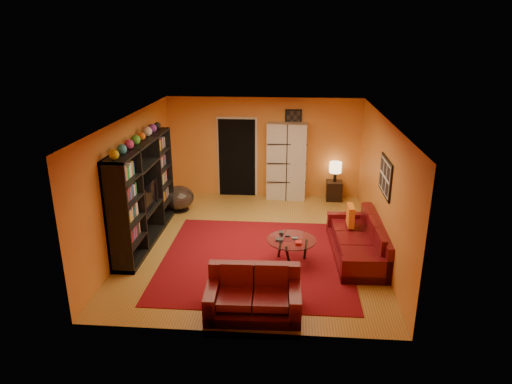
# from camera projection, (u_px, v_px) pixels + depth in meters

# --- Properties ---
(floor) EXTENTS (6.00, 6.00, 0.00)m
(floor) POSITION_uv_depth(u_px,v_px,m) (254.00, 243.00, 9.48)
(floor) COLOR olive
(floor) RESTS_ON ground
(ceiling) EXTENTS (6.00, 6.00, 0.00)m
(ceiling) POSITION_uv_depth(u_px,v_px,m) (254.00, 118.00, 8.62)
(ceiling) COLOR white
(ceiling) RESTS_ON wall_back
(wall_back) EXTENTS (6.00, 0.00, 6.00)m
(wall_back) POSITION_uv_depth(u_px,v_px,m) (264.00, 148.00, 11.87)
(wall_back) COLOR orange
(wall_back) RESTS_ON floor
(wall_front) EXTENTS (6.00, 0.00, 6.00)m
(wall_front) POSITION_uv_depth(u_px,v_px,m) (236.00, 252.00, 6.23)
(wall_front) COLOR orange
(wall_front) RESTS_ON floor
(wall_left) EXTENTS (0.00, 6.00, 6.00)m
(wall_left) POSITION_uv_depth(u_px,v_px,m) (132.00, 181.00, 9.24)
(wall_left) COLOR orange
(wall_left) RESTS_ON floor
(wall_right) EXTENTS (0.00, 6.00, 6.00)m
(wall_right) POSITION_uv_depth(u_px,v_px,m) (382.00, 187.00, 8.86)
(wall_right) COLOR orange
(wall_right) RESTS_ON floor
(rug) EXTENTS (3.60, 3.60, 0.01)m
(rug) POSITION_uv_depth(u_px,v_px,m) (257.00, 259.00, 8.81)
(rug) COLOR #600B13
(rug) RESTS_ON floor
(doorway) EXTENTS (0.95, 0.10, 2.04)m
(doorway) POSITION_uv_depth(u_px,v_px,m) (237.00, 158.00, 11.98)
(doorway) COLOR black
(doorway) RESTS_ON floor
(wall_art_right) EXTENTS (0.03, 1.00, 0.70)m
(wall_art_right) POSITION_uv_depth(u_px,v_px,m) (386.00, 177.00, 8.48)
(wall_art_right) COLOR black
(wall_art_right) RESTS_ON wall_right
(wall_art_back) EXTENTS (0.42, 0.03, 0.52)m
(wall_art_back) POSITION_uv_depth(u_px,v_px,m) (293.00, 120.00, 11.55)
(wall_art_back) COLOR black
(wall_art_back) RESTS_ON wall_back
(entertainment_unit) EXTENTS (0.45, 3.00, 2.10)m
(entertainment_unit) POSITION_uv_depth(u_px,v_px,m) (143.00, 192.00, 9.30)
(entertainment_unit) COLOR black
(entertainment_unit) RESTS_ON floor
(tv) EXTENTS (0.90, 0.12, 0.52)m
(tv) POSITION_uv_depth(u_px,v_px,m) (146.00, 196.00, 9.31)
(tv) COLOR black
(tv) RESTS_ON entertainment_unit
(sofa) EXTENTS (1.04, 2.33, 0.85)m
(sofa) POSITION_uv_depth(u_px,v_px,m) (362.00, 242.00, 8.87)
(sofa) COLOR #4E0A11
(sofa) RESTS_ON rug
(loveseat) EXTENTS (1.48, 0.91, 0.85)m
(loveseat) POSITION_uv_depth(u_px,v_px,m) (253.00, 294.00, 7.10)
(loveseat) COLOR #4E0A11
(loveseat) RESTS_ON rug
(throw_pillow) EXTENTS (0.12, 0.42, 0.42)m
(throw_pillow) POSITION_uv_depth(u_px,v_px,m) (351.00, 215.00, 9.24)
(throw_pillow) COLOR orange
(throw_pillow) RESTS_ON sofa
(coffee_table) EXTENTS (0.93, 0.93, 0.46)m
(coffee_table) POSITION_uv_depth(u_px,v_px,m) (291.00, 242.00, 8.56)
(coffee_table) COLOR silver
(coffee_table) RESTS_ON floor
(storage_cabinet) EXTENTS (1.03, 0.53, 1.99)m
(storage_cabinet) POSITION_uv_depth(u_px,v_px,m) (287.00, 161.00, 11.74)
(storage_cabinet) COLOR beige
(storage_cabinet) RESTS_ON floor
(bowl_chair) EXTENTS (0.76, 0.76, 0.61)m
(bowl_chair) POSITION_uv_depth(u_px,v_px,m) (178.00, 198.00, 11.11)
(bowl_chair) COLOR black
(bowl_chair) RESTS_ON floor
(side_table) EXTENTS (0.40, 0.40, 0.50)m
(side_table) POSITION_uv_depth(u_px,v_px,m) (334.00, 191.00, 11.85)
(side_table) COLOR black
(side_table) RESTS_ON floor
(table_lamp) EXTENTS (0.31, 0.31, 0.52)m
(table_lamp) POSITION_uv_depth(u_px,v_px,m) (335.00, 168.00, 11.64)
(table_lamp) COLOR black
(table_lamp) RESTS_ON side_table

